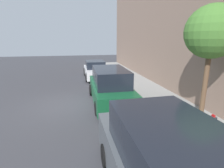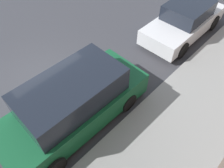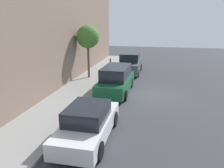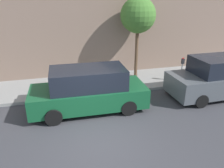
{
  "view_description": "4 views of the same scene",
  "coord_description": "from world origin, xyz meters",
  "px_view_note": "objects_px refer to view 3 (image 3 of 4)",
  "views": [
    {
      "loc": [
        0.55,
        -9.05,
        3.4
      ],
      "look_at": [
        2.47,
        0.13,
        1.0
      ],
      "focal_mm": 28.0,
      "sensor_mm": 36.0,
      "label": 1
    },
    {
      "loc": [
        5.87,
        -2.1,
        6.34
      ],
      "look_at": [
        2.68,
        1.24,
        1.0
      ],
      "focal_mm": 35.0,
      "sensor_mm": 36.0,
      "label": 2
    },
    {
      "loc": [
        -0.53,
        14.58,
        4.93
      ],
      "look_at": [
        2.33,
        1.26,
        1.0
      ],
      "focal_mm": 35.0,
      "sensor_mm": 36.0,
      "label": 3
    },
    {
      "loc": [
        -6.18,
        1.09,
        4.73
      ],
      "look_at": [
        2.55,
        -1.17,
        1.0
      ],
      "focal_mm": 35.0,
      "sensor_mm": 36.0,
      "label": 4
    }
  ],
  "objects_px": {
    "parked_suv_nearest": "(130,64)",
    "street_tree": "(88,37)",
    "parked_minivan_second": "(116,80)",
    "parking_meter_near": "(110,64)",
    "parked_sedan_third": "(88,123)"
  },
  "relations": [
    {
      "from": "street_tree",
      "to": "parking_meter_near",
      "type": "bearing_deg",
      "value": -124.27
    },
    {
      "from": "parked_suv_nearest",
      "to": "parked_minivan_second",
      "type": "distance_m",
      "value": 6.36
    },
    {
      "from": "parking_meter_near",
      "to": "street_tree",
      "type": "distance_m",
      "value": 3.71
    },
    {
      "from": "parked_minivan_second",
      "to": "parked_suv_nearest",
      "type": "bearing_deg",
      "value": -91.36
    },
    {
      "from": "parked_minivan_second",
      "to": "parked_sedan_third",
      "type": "xyz_separation_m",
      "value": [
        -0.07,
        6.54,
        -0.2
      ]
    },
    {
      "from": "parked_minivan_second",
      "to": "street_tree",
      "type": "height_order",
      "value": "street_tree"
    },
    {
      "from": "parked_minivan_second",
      "to": "parking_meter_near",
      "type": "distance_m",
      "value": 5.69
    },
    {
      "from": "parked_sedan_third",
      "to": "parking_meter_near",
      "type": "bearing_deg",
      "value": -81.96
    },
    {
      "from": "parked_sedan_third",
      "to": "parking_meter_near",
      "type": "xyz_separation_m",
      "value": [
        1.69,
        -12.0,
        0.28
      ]
    },
    {
      "from": "parking_meter_near",
      "to": "parked_suv_nearest",
      "type": "bearing_deg",
      "value": -153.08
    },
    {
      "from": "parked_sedan_third",
      "to": "parked_minivan_second",
      "type": "bearing_deg",
      "value": -89.4
    },
    {
      "from": "parked_minivan_second",
      "to": "parking_meter_near",
      "type": "bearing_deg",
      "value": -73.42
    },
    {
      "from": "parked_suv_nearest",
      "to": "parking_meter_near",
      "type": "bearing_deg",
      "value": 26.92
    },
    {
      "from": "parked_minivan_second",
      "to": "parking_meter_near",
      "type": "height_order",
      "value": "parked_minivan_second"
    },
    {
      "from": "parked_suv_nearest",
      "to": "street_tree",
      "type": "distance_m",
      "value": 5.22
    }
  ]
}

